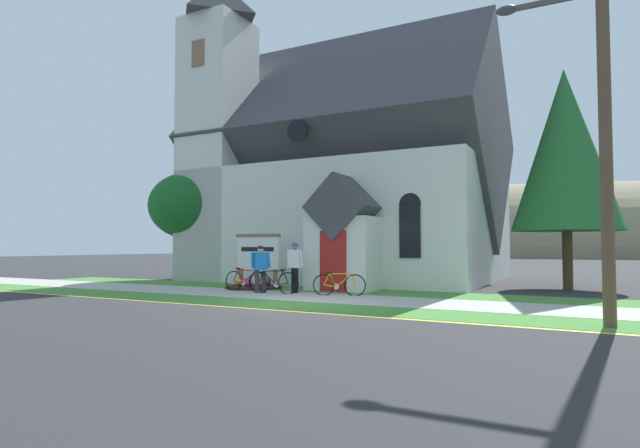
# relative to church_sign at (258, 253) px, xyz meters

# --- Properties ---
(ground) EXTENTS (140.00, 140.00, 0.00)m
(ground) POSITION_rel_church_sign_xyz_m (3.63, 0.10, -1.30)
(ground) COLOR #2B2B2D
(sidewalk_slab) EXTENTS (32.00, 2.55, 0.01)m
(sidewalk_slab) POSITION_rel_church_sign_xyz_m (0.81, -1.99, -1.30)
(sidewalk_slab) COLOR #A8A59E
(sidewalk_slab) RESTS_ON ground
(grass_verge) EXTENTS (32.00, 1.77, 0.01)m
(grass_verge) POSITION_rel_church_sign_xyz_m (0.81, -4.15, -1.30)
(grass_verge) COLOR #427F33
(grass_verge) RESTS_ON ground
(church_lawn) EXTENTS (24.00, 2.27, 0.01)m
(church_lawn) POSITION_rel_church_sign_xyz_m (0.81, 0.42, -1.30)
(church_lawn) COLOR #427F33
(church_lawn) RESTS_ON ground
(curb_paint_stripe) EXTENTS (28.00, 0.16, 0.01)m
(curb_paint_stripe) POSITION_rel_church_sign_xyz_m (0.81, -5.19, -1.30)
(curb_paint_stripe) COLOR yellow
(curb_paint_stripe) RESTS_ON ground
(church_building) EXTENTS (13.65, 12.48, 14.31)m
(church_building) POSITION_rel_church_sign_xyz_m (0.47, 6.56, 3.56)
(church_building) COLOR silver
(church_building) RESTS_ON ground
(church_sign) EXTENTS (1.94, 0.13, 2.03)m
(church_sign) POSITION_rel_church_sign_xyz_m (0.00, 0.00, 0.00)
(church_sign) COLOR #7F6047
(church_sign) RESTS_ON ground
(flower_bed) EXTENTS (2.08, 2.08, 0.34)m
(flower_bed) POSITION_rel_church_sign_xyz_m (-0.03, -0.25, -1.21)
(flower_bed) COLOR #382319
(flower_bed) RESTS_ON ground
(bicycle_white) EXTENTS (1.73, 0.08, 0.83)m
(bicycle_white) POSITION_rel_church_sign_xyz_m (0.39, -1.32, -0.93)
(bicycle_white) COLOR black
(bicycle_white) RESTS_ON ground
(bicycle_black) EXTENTS (1.63, 0.54, 0.76)m
(bicycle_black) POSITION_rel_church_sign_xyz_m (3.95, -1.21, -0.94)
(bicycle_black) COLOR black
(bicycle_black) RESTS_ON ground
(bicycle_yellow) EXTENTS (1.73, 0.33, 0.83)m
(bicycle_yellow) POSITION_rel_church_sign_xyz_m (1.75, -1.59, -0.92)
(bicycle_yellow) COLOR black
(bicycle_yellow) RESTS_ON ground
(cyclist_in_red_jersey) EXTENTS (0.65, 0.32, 1.69)m
(cyclist_in_red_jersey) POSITION_rel_church_sign_xyz_m (2.25, -1.08, -0.31)
(cyclist_in_red_jersey) COLOR black
(cyclist_in_red_jersey) RESTS_ON ground
(cyclist_in_green_jersey) EXTENTS (0.48, 0.53, 1.58)m
(cyclist_in_green_jersey) POSITION_rel_church_sign_xyz_m (1.22, -1.60, -0.39)
(cyclist_in_green_jersey) COLOR #2D2D33
(cyclist_in_green_jersey) RESTS_ON ground
(utility_pole) EXTENTS (3.12, 0.28, 9.05)m
(utility_pole) POSITION_rel_church_sign_xyz_m (11.18, -4.36, 3.70)
(utility_pole) COLOR brown
(utility_pole) RESTS_ON ground
(roadside_conifer) EXTENTS (3.85, 3.85, 8.10)m
(roadside_conifer) POSITION_rel_church_sign_xyz_m (10.29, 4.74, 3.80)
(roadside_conifer) COLOR #4C3823
(roadside_conifer) RESTS_ON ground
(yard_deciduous_tree) EXTENTS (3.84, 3.84, 5.06)m
(yard_deciduous_tree) POSITION_rel_church_sign_xyz_m (-5.69, 2.58, 2.17)
(yard_deciduous_tree) COLOR #3D2D1E
(yard_deciduous_tree) RESTS_ON ground
(distant_hill) EXTENTS (109.87, 38.38, 23.06)m
(distant_hill) POSITION_rel_church_sign_xyz_m (2.03, 72.07, -1.30)
(distant_hill) COLOR #847A5B
(distant_hill) RESTS_ON ground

